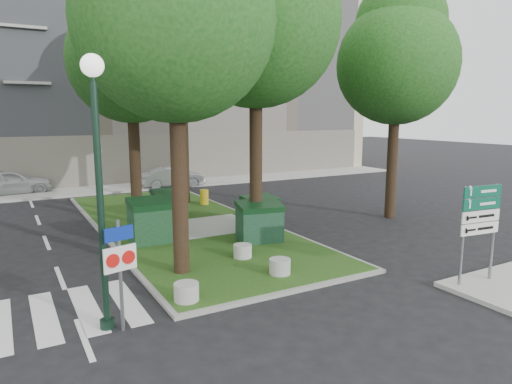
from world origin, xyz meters
TOP-DOWN VIEW (x-y plane):
  - ground at (0.00, 0.00)m, footprint 120.00×120.00m
  - median_island at (0.50, 8.00)m, footprint 6.00×16.00m
  - median_kerb at (0.50, 8.00)m, footprint 6.30×16.30m
  - building_sidewalk at (0.00, 18.50)m, footprint 42.00×3.00m
  - zebra_crossing at (-3.75, 1.50)m, footprint 5.00×3.00m
  - apartment_building at (0.00, 26.00)m, footprint 41.00×12.00m
  - tree_median_near_left at (-1.41, 2.56)m, footprint 5.20×5.20m
  - tree_median_near_right at (2.09, 4.56)m, footprint 5.60×5.60m
  - tree_median_mid at (-0.91, 9.06)m, footprint 4.80×4.80m
  - tree_median_far at (2.29, 12.06)m, footprint 5.80×5.80m
  - tree_street_right at (9.09, 5.06)m, footprint 5.00×5.00m
  - dumpster_a at (-1.24, 5.88)m, footprint 1.67×1.19m
  - dumpster_b at (0.36, 9.08)m, footprint 1.39×1.01m
  - dumpster_c at (1.96, 4.16)m, footprint 1.68×1.32m
  - dumpster_d at (3.00, 5.95)m, footprint 1.46×1.13m
  - bollard_left at (-2.10, 0.55)m, footprint 0.59×0.59m
  - bollard_right at (0.80, 1.01)m, footprint 0.59×0.59m
  - bollard_mid at (0.58, 2.81)m, footprint 0.56×0.56m
  - litter_bin at (2.83, 11.13)m, footprint 0.42×0.42m
  - street_lamp at (-3.99, 0.25)m, footprint 0.45×0.45m
  - traffic_sign_pole at (-3.72, -0.01)m, footprint 0.70×0.21m
  - directional_sign at (4.96, -2.00)m, footprint 1.28×0.21m
  - car_white at (-5.36, 19.39)m, footprint 4.49×2.21m
  - car_silver at (3.50, 17.62)m, footprint 3.95×1.78m

SIDE VIEW (x-z plane):
  - ground at x=0.00m, z-range 0.00..0.00m
  - zebra_crossing at x=-3.75m, z-range 0.00..0.01m
  - median_kerb at x=0.50m, z-range 0.00..0.10m
  - median_island at x=0.50m, z-range 0.00..0.12m
  - building_sidewalk at x=0.00m, z-range 0.00..0.12m
  - bollard_mid at x=0.58m, z-range 0.12..0.52m
  - bollard_right at x=0.80m, z-range 0.12..0.54m
  - bollard_left at x=-2.10m, z-range 0.12..0.54m
  - litter_bin at x=2.83m, z-range 0.12..0.85m
  - car_silver at x=3.50m, z-range 0.00..1.26m
  - dumpster_d at x=3.00m, z-range 0.09..1.34m
  - dumpster_b at x=0.36m, z-range 0.09..1.35m
  - car_white at x=-5.36m, z-range 0.00..1.47m
  - dumpster_c at x=1.96m, z-range 0.09..1.49m
  - dumpster_a at x=-1.24m, z-range 0.09..1.63m
  - traffic_sign_pole at x=-3.72m, z-range 0.34..2.72m
  - directional_sign at x=4.96m, z-range 0.54..3.10m
  - street_lamp at x=-3.99m, z-range 0.72..6.34m
  - tree_median_mid at x=-0.91m, z-range 1.98..11.97m
  - tree_street_right at x=9.09m, z-range 1.95..12.02m
  - tree_median_near_left at x=-1.41m, z-range 2.05..12.58m
  - tree_median_near_right at x=2.09m, z-range 2.26..13.72m
  - apartment_building at x=0.00m, z-range 0.00..16.00m
  - tree_median_far at x=2.29m, z-range 2.36..14.28m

